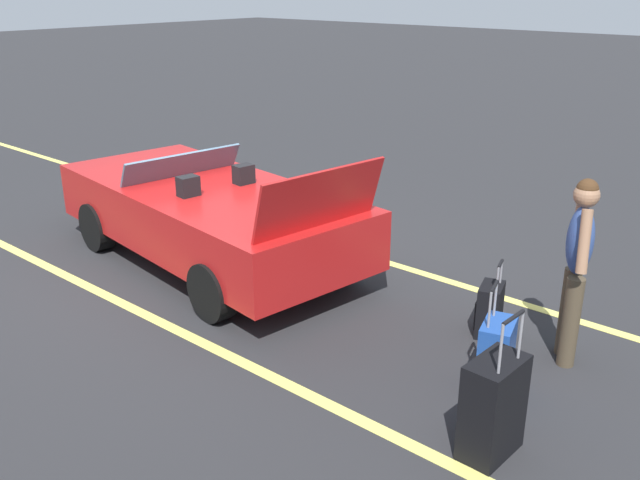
# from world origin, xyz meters

# --- Properties ---
(ground_plane) EXTENTS (80.00, 80.00, 0.00)m
(ground_plane) POSITION_xyz_m (0.00, 0.00, 0.00)
(ground_plane) COLOR #28282B
(lot_line_near) EXTENTS (18.00, 0.12, 0.01)m
(lot_line_near) POSITION_xyz_m (0.00, -1.34, 0.00)
(lot_line_near) COLOR #EAE066
(lot_line_near) RESTS_ON ground_plane
(lot_line_mid) EXTENTS (18.00, 0.12, 0.01)m
(lot_line_mid) POSITION_xyz_m (0.00, 1.36, 0.00)
(lot_line_mid) COLOR #EAE066
(lot_line_mid) RESTS_ON ground_plane
(convertible_car) EXTENTS (4.33, 2.28, 1.53)m
(convertible_car) POSITION_xyz_m (0.20, -0.03, 0.59)
(convertible_car) COLOR red
(convertible_car) RESTS_ON ground_plane
(suitcase_large_black) EXTENTS (0.32, 0.49, 1.11)m
(suitcase_large_black) POSITION_xyz_m (-4.20, 1.06, 0.37)
(suitcase_large_black) COLOR black
(suitcase_large_black) RESTS_ON ground_plane
(suitcase_medium_bright) EXTENTS (0.34, 0.45, 0.94)m
(suitcase_medium_bright) POSITION_xyz_m (-3.85, 0.33, 0.31)
(suitcase_medium_bright) COLOR #1E479E
(suitcase_medium_bright) RESTS_ON ground_plane
(suitcase_small_carryon) EXTENTS (0.30, 0.38, 0.74)m
(suitcase_small_carryon) POSITION_xyz_m (-3.35, -0.52, 0.25)
(suitcase_small_carryon) COLOR black
(suitcase_small_carryon) RESTS_ON ground_plane
(traveler_person) EXTENTS (0.36, 0.57, 1.65)m
(traveler_person) POSITION_xyz_m (-4.09, -0.55, 0.93)
(traveler_person) COLOR #4C3F2D
(traveler_person) RESTS_ON ground_plane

